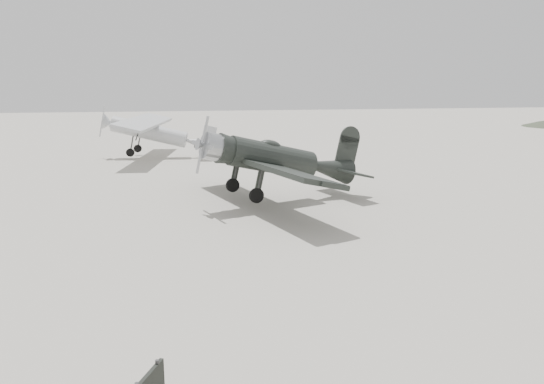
{
  "coord_description": "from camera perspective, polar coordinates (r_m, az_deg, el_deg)",
  "views": [
    {
      "loc": [
        -3.37,
        -14.31,
        5.29
      ],
      "look_at": [
        -0.03,
        3.29,
        1.5
      ],
      "focal_mm": 35.0,
      "sensor_mm": 36.0,
      "label": 1
    }
  ],
  "objects": [
    {
      "name": "lowwing_monoplane",
      "position": [
        23.13,
        0.74,
        3.44
      ],
      "size": [
        7.95,
        10.93,
        3.53
      ],
      "rotation": [
        0.0,
        0.24,
        0.29
      ],
      "color": "black",
      "rests_on": "ground"
    },
    {
      "name": "ground",
      "position": [
        15.63,
        2.38,
        -7.85
      ],
      "size": [
        160.0,
        160.0,
        0.0
      ],
      "primitive_type": "plane",
      "color": "#AEA89B",
      "rests_on": "ground"
    },
    {
      "name": "highwing_monoplane",
      "position": [
        37.72,
        -12.6,
        6.6
      ],
      "size": [
        7.91,
        11.09,
        3.13
      ],
      "rotation": [
        0.0,
        0.23,
        -0.17
      ],
      "color": "#A1A3A6",
      "rests_on": "ground"
    }
  ]
}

